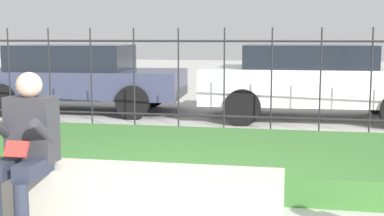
% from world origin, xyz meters
% --- Properties ---
extents(stone_bench, '(2.34, 0.50, 0.48)m').
position_xyz_m(stone_bench, '(-0.17, 0.00, 0.21)').
color(stone_bench, '#B7B2A3').
rests_on(stone_bench, ground_plane).
extents(person_seated_reader, '(0.42, 0.73, 1.28)m').
position_xyz_m(person_seated_reader, '(-1.03, -0.29, 0.70)').
color(person_seated_reader, black).
rests_on(person_seated_reader, ground_plane).
extents(grass_berm, '(9.87, 2.55, 0.28)m').
position_xyz_m(grass_berm, '(0.00, 1.98, 0.14)').
color(grass_berm, '#3D7533').
rests_on(grass_berm, ground_plane).
extents(iron_fence, '(7.87, 0.03, 1.69)m').
position_xyz_m(iron_fence, '(-0.00, 3.95, 0.89)').
color(iron_fence, '#232326').
rests_on(iron_fence, ground_plane).
extents(car_parked_left, '(4.32, 2.16, 1.38)m').
position_xyz_m(car_parked_left, '(-3.34, 6.26, 0.74)').
color(car_parked_left, '#383D56').
rests_on(car_parked_left, ground_plane).
extents(car_parked_center, '(4.32, 2.13, 1.40)m').
position_xyz_m(car_parked_center, '(1.41, 6.09, 0.76)').
color(car_parked_center, silver).
rests_on(car_parked_center, ground_plane).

